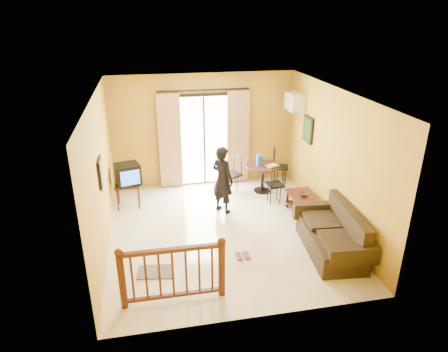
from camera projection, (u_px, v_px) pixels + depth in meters
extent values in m
plane|color=beige|center=(223.00, 231.00, 8.12)|extent=(5.00, 5.00, 0.00)
plane|color=white|center=(223.00, 94.00, 7.04)|extent=(5.00, 5.00, 0.00)
plane|color=#B78C23|center=(204.00, 131.00, 9.84)|extent=(4.50, 0.00, 4.50)
plane|color=#B78C23|center=(260.00, 235.00, 5.32)|extent=(4.50, 0.00, 4.50)
plane|color=#B78C23|center=(101.00, 176.00, 7.18)|extent=(0.00, 5.00, 5.00)
plane|color=#B78C23|center=(333.00, 159.00, 7.98)|extent=(0.00, 5.00, 5.00)
cube|color=black|center=(204.00, 141.00, 9.92)|extent=(1.34, 0.03, 2.34)
cube|color=white|center=(204.00, 141.00, 9.89)|extent=(1.20, 0.04, 2.20)
cube|color=black|center=(204.00, 141.00, 9.87)|extent=(0.04, 0.02, 2.20)
cube|color=beige|center=(170.00, 142.00, 9.67)|extent=(0.55, 0.08, 2.35)
cube|color=beige|center=(238.00, 138.00, 9.98)|extent=(0.55, 0.08, 2.35)
cylinder|color=black|center=(204.00, 90.00, 9.35)|extent=(2.20, 0.04, 0.04)
cube|color=black|center=(127.00, 185.00, 8.95)|extent=(0.55, 0.46, 0.04)
cylinder|color=black|center=(118.00, 200.00, 8.84)|extent=(0.04, 0.04, 0.54)
cylinder|color=black|center=(139.00, 198.00, 8.92)|extent=(0.04, 0.04, 0.54)
cylinder|color=black|center=(118.00, 193.00, 9.18)|extent=(0.04, 0.04, 0.54)
cylinder|color=black|center=(139.00, 191.00, 9.26)|extent=(0.04, 0.04, 0.54)
cube|color=black|center=(128.00, 174.00, 8.85)|extent=(0.62, 0.59, 0.47)
cube|color=blue|center=(130.00, 178.00, 8.66)|extent=(0.40, 0.12, 0.33)
cube|color=black|center=(101.00, 173.00, 6.94)|extent=(0.04, 0.42, 0.52)
cube|color=#535047|center=(102.00, 172.00, 6.95)|extent=(0.01, 0.34, 0.44)
cylinder|color=black|center=(263.00, 166.00, 9.64)|extent=(0.83, 0.83, 0.04)
cylinder|color=black|center=(262.00, 179.00, 9.77)|extent=(0.08, 0.08, 0.67)
cylinder|color=black|center=(262.00, 190.00, 9.90)|extent=(0.41, 0.41, 0.03)
cylinder|color=#135AB5|center=(259.00, 160.00, 9.57)|extent=(0.15, 0.15, 0.27)
cube|color=beige|center=(272.00, 166.00, 9.57)|extent=(0.33, 0.27, 0.02)
cube|color=silver|center=(294.00, 102.00, 9.43)|extent=(0.30, 0.60, 0.40)
cube|color=gray|center=(288.00, 102.00, 9.40)|extent=(0.02, 0.56, 0.36)
cube|color=black|center=(308.00, 129.00, 9.06)|extent=(0.04, 0.50, 0.60)
cube|color=black|center=(307.00, 129.00, 9.05)|extent=(0.01, 0.42, 0.52)
cube|color=black|center=(305.00, 198.00, 8.58)|extent=(0.56, 1.00, 0.04)
cube|color=black|center=(304.00, 210.00, 8.69)|extent=(0.52, 0.96, 0.03)
cube|color=black|center=(302.00, 217.00, 8.22)|extent=(0.05, 0.05, 0.42)
cube|color=black|center=(322.00, 215.00, 8.30)|extent=(0.05, 0.05, 0.42)
cube|color=black|center=(287.00, 199.00, 9.02)|extent=(0.05, 0.05, 0.42)
cube|color=black|center=(306.00, 197.00, 9.10)|extent=(0.05, 0.05, 0.42)
imported|color=#5C2E1F|center=(304.00, 194.00, 8.62)|extent=(0.21, 0.21, 0.06)
cube|color=black|center=(330.00, 242.00, 7.37)|extent=(1.00, 1.75, 0.42)
cube|color=black|center=(348.00, 223.00, 7.28)|extent=(0.35, 1.68, 0.58)
cube|color=black|center=(353.00, 256.00, 6.54)|extent=(0.85, 0.25, 0.31)
cube|color=black|center=(314.00, 210.00, 8.02)|extent=(0.85, 0.25, 0.31)
cube|color=black|center=(338.00, 241.00, 6.93)|extent=(0.64, 0.73, 0.10)
cube|color=black|center=(321.00, 221.00, 7.60)|extent=(0.64, 0.73, 0.10)
imported|color=black|center=(223.00, 180.00, 8.66)|extent=(0.63, 0.66, 1.51)
cylinder|color=#471E0F|center=(122.00, 282.00, 5.89)|extent=(0.11, 0.11, 0.92)
cylinder|color=#471E0F|center=(222.00, 270.00, 6.16)|extent=(0.11, 0.11, 0.92)
sphere|color=#471E0F|center=(119.00, 253.00, 5.69)|extent=(0.13, 0.13, 0.13)
sphere|color=#471E0F|center=(222.00, 242.00, 5.96)|extent=(0.13, 0.13, 0.13)
cube|color=#471E0F|center=(172.00, 250.00, 5.84)|extent=(1.55, 0.08, 0.06)
cube|color=#471E0F|center=(174.00, 295.00, 6.16)|extent=(1.55, 0.06, 0.05)
cube|color=#5A5148|center=(155.00, 272.00, 6.85)|extent=(0.65, 0.47, 0.02)
cube|color=#5C2E1F|center=(239.00, 256.00, 7.27)|extent=(0.11, 0.25, 0.03)
cube|color=#5C2E1F|center=(246.00, 255.00, 7.30)|extent=(0.11, 0.25, 0.03)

